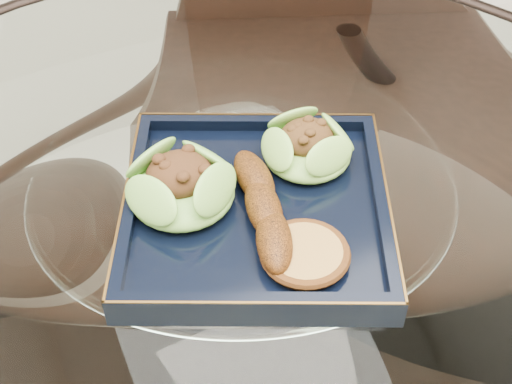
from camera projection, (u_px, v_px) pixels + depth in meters
name	position (u px, v px, depth m)	size (l,w,h in m)	color
dining_table	(244.00, 307.00, 0.87)	(1.13, 1.13, 0.77)	white
dining_chair	(315.00, 129.00, 1.18)	(0.55, 0.55, 0.99)	black
navy_plate	(256.00, 213.00, 0.74)	(0.27, 0.27, 0.02)	black
lettuce_wrap_left	(181.00, 187.00, 0.72)	(0.11, 0.11, 0.04)	#4F962B
lettuce_wrap_right	(307.00, 148.00, 0.77)	(0.10, 0.10, 0.03)	#649B2D
roasted_plantain	(264.00, 208.00, 0.71)	(0.16, 0.03, 0.03)	#65300A
crumb_patty	(305.00, 255.00, 0.67)	(0.08, 0.08, 0.01)	#BE8D3F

